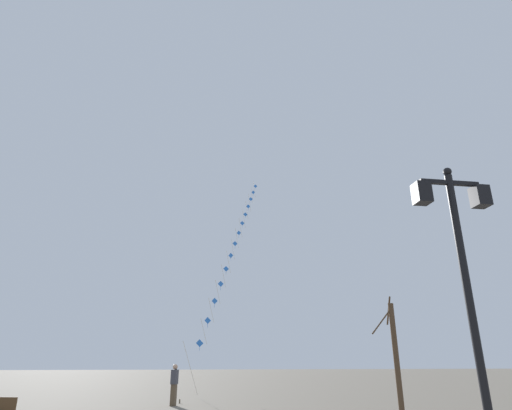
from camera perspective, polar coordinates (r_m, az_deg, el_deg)
The scene contains 5 objects.
ground_plane at distance 20.39m, azimuth -4.93°, elevation -25.37°, with size 160.00×160.00×0.00m, color #756B5B.
twin_lantern_lamp_post at distance 8.46m, azimuth 25.87°, elevation -5.78°, with size 1.46×0.28×5.35m.
kite_train at distance 34.10m, azimuth -2.91°, elevation -5.41°, with size 6.84×21.09×20.22m.
kite_flyer at distance 20.71m, azimuth -10.94°, elevation -22.51°, with size 0.34×0.63×1.71m.
bare_tree at distance 17.70m, azimuth 18.25°, elevation -18.40°, with size 1.45×1.12×4.24m.
Camera 1 is at (-1.37, -0.26, 1.87)m, focal length 29.74 mm.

